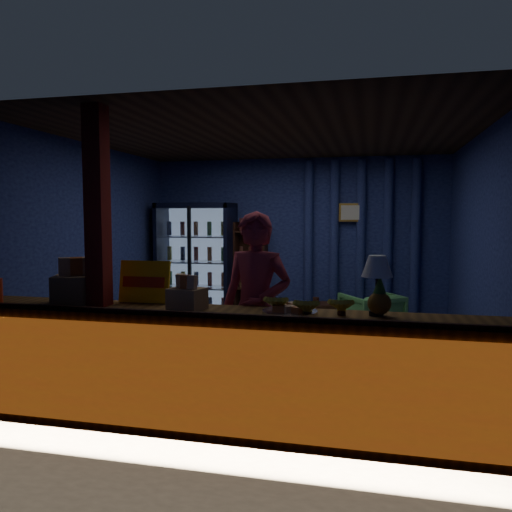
{
  "coord_description": "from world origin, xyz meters",
  "views": [
    {
      "loc": [
        1.15,
        -5.62,
        1.7
      ],
      "look_at": [
        -0.1,
        -0.2,
        1.25
      ],
      "focal_mm": 35.0,
      "sensor_mm": 36.0,
      "label": 1
    }
  ],
  "objects_px": {
    "shopkeeper": "(256,311)",
    "pastry_tray": "(290,310)",
    "table_lamp": "(377,269)",
    "green_chair": "(371,316)"
  },
  "relations": [
    {
      "from": "pastry_tray",
      "to": "table_lamp",
      "type": "relative_size",
      "value": 0.95
    },
    {
      "from": "shopkeeper",
      "to": "table_lamp",
      "type": "xyz_separation_m",
      "value": [
        1.02,
        -0.37,
        0.44
      ]
    },
    {
      "from": "pastry_tray",
      "to": "shopkeeper",
      "type": "bearing_deg",
      "value": 130.29
    },
    {
      "from": "pastry_tray",
      "to": "table_lamp",
      "type": "height_order",
      "value": "table_lamp"
    },
    {
      "from": "shopkeeper",
      "to": "pastry_tray",
      "type": "xyz_separation_m",
      "value": [
        0.37,
        -0.43,
        0.1
      ]
    },
    {
      "from": "shopkeeper",
      "to": "table_lamp",
      "type": "height_order",
      "value": "shopkeeper"
    },
    {
      "from": "table_lamp",
      "to": "pastry_tray",
      "type": "bearing_deg",
      "value": -174.6
    },
    {
      "from": "shopkeeper",
      "to": "table_lamp",
      "type": "bearing_deg",
      "value": -11.47
    },
    {
      "from": "table_lamp",
      "to": "green_chair",
      "type": "bearing_deg",
      "value": 90.48
    },
    {
      "from": "shopkeeper",
      "to": "green_chair",
      "type": "relative_size",
      "value": 2.46
    }
  ]
}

